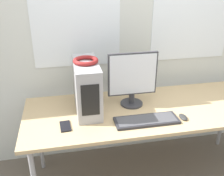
% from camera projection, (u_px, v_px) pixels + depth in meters
% --- Properties ---
extents(wall_back, '(8.00, 0.07, 2.70)m').
position_uv_depth(wall_back, '(135.00, 25.00, 2.45)').
color(wall_back, silver).
rests_on(wall_back, ground_plane).
extents(desk, '(2.11, 0.79, 0.75)m').
position_uv_depth(desk, '(149.00, 113.00, 2.26)').
color(desk, tan).
rests_on(desk, ground_plane).
extents(pc_tower, '(0.19, 0.49, 0.42)m').
position_uv_depth(pc_tower, '(87.00, 87.00, 2.13)').
color(pc_tower, '#9E9EA3').
rests_on(pc_tower, desk).
extents(headphones, '(0.20, 0.20, 0.03)m').
position_uv_depth(headphones, '(86.00, 61.00, 2.04)').
color(headphones, maroon).
rests_on(headphones, pc_tower).
extents(monitor_main, '(0.42, 0.19, 0.47)m').
position_uv_depth(monitor_main, '(132.00, 78.00, 2.20)').
color(monitor_main, '#333338').
rests_on(monitor_main, desk).
extents(keyboard, '(0.50, 0.17, 0.02)m').
position_uv_depth(keyboard, '(146.00, 120.00, 2.04)').
color(keyboard, '#28282D').
rests_on(keyboard, desk).
extents(mouse, '(0.06, 0.10, 0.02)m').
position_uv_depth(mouse, '(183.00, 117.00, 2.08)').
color(mouse, '#2D2D2D').
rests_on(mouse, desk).
extents(cell_phone, '(0.09, 0.15, 0.01)m').
position_uv_depth(cell_phone, '(65.00, 126.00, 1.97)').
color(cell_phone, black).
rests_on(cell_phone, desk).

